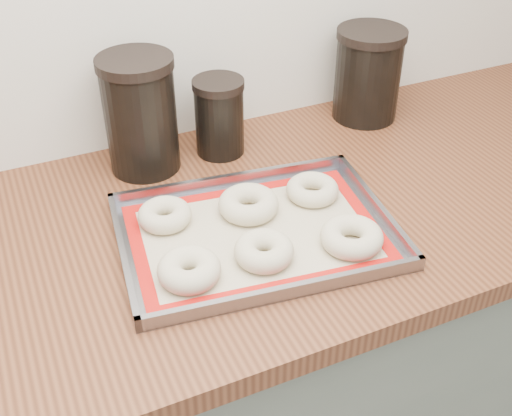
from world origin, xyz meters
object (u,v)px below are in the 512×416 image
bagel_front_right (352,237)px  baking_tray (256,233)px  bagel_front_mid (264,251)px  bagel_back_right (312,190)px  bagel_back_left (165,215)px  canister_left (140,114)px  canister_right (368,74)px  bagel_front_left (189,270)px  bagel_back_mid (248,204)px  canister_mid (219,117)px

bagel_front_right → baking_tray: bearing=144.8°
bagel_front_mid → bagel_back_right: size_ratio=1.01×
bagel_back_left → canister_left: size_ratio=0.41×
canister_left → canister_right: 0.51m
bagel_front_mid → bagel_back_left: bagel_front_mid is taller
bagel_front_left → canister_left: (0.03, 0.36, 0.09)m
bagel_back_mid → canister_right: (0.39, 0.24, 0.08)m
bagel_front_mid → canister_right: (0.42, 0.37, 0.08)m
baking_tray → bagel_back_right: bagel_back_right is taller
bagel_front_mid → canister_left: size_ratio=0.42×
bagel_back_mid → canister_left: canister_left is taller
baking_tray → canister_right: canister_right is taller
bagel_front_right → canister_right: bearing=55.5°
bagel_front_mid → bagel_front_right: size_ratio=0.93×
canister_left → canister_right: canister_left is taller
bagel_front_left → canister_left: bearing=84.5°
canister_left → canister_mid: canister_left is taller
baking_tray → bagel_front_mid: size_ratio=5.11×
bagel_front_right → bagel_back_left: bagel_front_right is taller
bagel_front_mid → canister_left: 0.39m
baking_tray → canister_mid: 0.30m
bagel_front_left → canister_left: size_ratio=0.44×
bagel_back_left → canister_mid: canister_mid is taller
bagel_back_left → bagel_back_mid: size_ratio=0.87×
baking_tray → canister_right: bearing=36.8°
bagel_front_right → canister_left: 0.47m
baking_tray → bagel_front_mid: bagel_front_mid is taller
canister_right → canister_mid: bearing=-178.1°
canister_left → bagel_front_right: bearing=-58.5°
bagel_back_left → bagel_back_right: 0.27m
bagel_back_left → canister_left: bearing=83.1°
bagel_front_mid → bagel_back_left: (-0.12, 0.16, -0.00)m
bagel_front_left → baking_tray: bearing=23.4°
bagel_back_mid → bagel_front_left: bearing=-141.4°
bagel_front_left → canister_mid: 0.40m
canister_right → canister_left: bearing=-179.4°
bagel_back_mid → canister_left: bearing=117.1°
bagel_front_left → bagel_front_mid: bearing=-2.5°
canister_mid → canister_right: 0.35m
bagel_front_mid → canister_left: (-0.09, 0.36, 0.09)m
baking_tray → bagel_front_mid: 0.07m
bagel_back_left → bagel_back_mid: (0.14, -0.03, 0.00)m
bagel_front_right → canister_right: canister_right is taller
bagel_back_left → canister_left: 0.22m
bagel_back_left → bagel_back_right: (0.27, -0.04, -0.00)m
bagel_back_right → canister_right: (0.26, 0.24, 0.08)m
bagel_back_mid → bagel_back_right: size_ratio=1.11×
baking_tray → bagel_back_right: (0.14, 0.06, 0.01)m
bagel_back_left → canister_mid: size_ratio=0.59×
bagel_front_mid → canister_mid: canister_mid is taller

